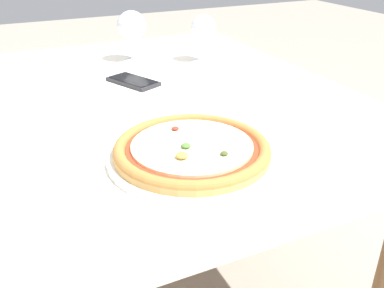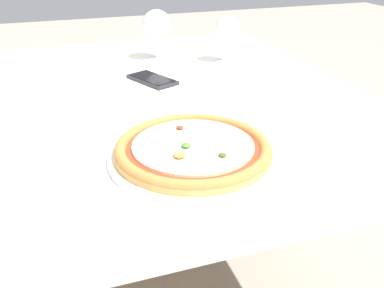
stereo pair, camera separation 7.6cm
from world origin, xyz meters
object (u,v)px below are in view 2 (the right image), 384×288
(wine_glass_far_left, at_px, (227,29))
(wine_glass_far_right, at_px, (156,25))
(cell_phone, at_px, (152,80))
(pizza_plate, at_px, (192,150))
(dining_table, at_px, (61,133))

(wine_glass_far_left, height_order, wine_glass_far_right, wine_glass_far_right)
(cell_phone, bearing_deg, wine_glass_far_left, 22.47)
(wine_glass_far_right, bearing_deg, cell_phone, -108.57)
(wine_glass_far_left, bearing_deg, cell_phone, -157.53)
(pizza_plate, relative_size, wine_glass_far_left, 2.13)
(pizza_plate, height_order, wine_glass_far_left, wine_glass_far_left)
(dining_table, relative_size, cell_phone, 9.34)
(pizza_plate, bearing_deg, dining_table, 123.03)
(dining_table, height_order, wine_glass_far_left, wine_glass_far_left)
(dining_table, height_order, wine_glass_far_right, wine_glass_far_right)
(wine_glass_far_left, relative_size, wine_glass_far_right, 0.93)
(dining_table, distance_m, cell_phone, 0.29)
(pizza_plate, xyz_separation_m, wine_glass_far_right, (0.10, 0.66, 0.09))
(dining_table, xyz_separation_m, wine_glass_far_left, (0.52, 0.22, 0.17))
(wine_glass_far_left, xyz_separation_m, wine_glass_far_right, (-0.19, 0.10, 0.01))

